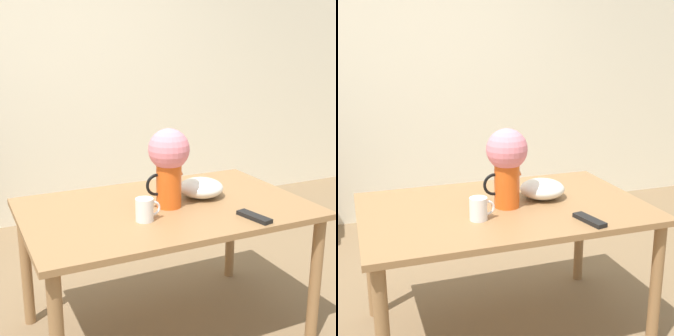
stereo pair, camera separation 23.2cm
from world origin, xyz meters
TOP-DOWN VIEW (x-y plane):
  - wall_back at (0.00, 2.00)m, footprint 8.00×0.05m
  - table at (0.20, 0.02)m, footprint 1.44×0.93m
  - flower_vase at (0.21, 0.01)m, footprint 0.23×0.21m
  - coffee_mug at (0.03, -0.12)m, footprint 0.12×0.08m
  - white_bowl at (0.44, 0.08)m, footprint 0.24×0.24m
  - remote_control at (0.50, -0.32)m, footprint 0.09×0.19m

SIDE VIEW (x-z plane):
  - table at x=0.20m, z-range 0.28..1.01m
  - remote_control at x=0.50m, z-range 0.73..0.75m
  - white_bowl at x=0.44m, z-range 0.73..0.83m
  - coffee_mug at x=0.03m, z-range 0.73..0.84m
  - flower_vase at x=0.21m, z-range 0.77..1.18m
  - wall_back at x=0.00m, z-range 0.00..2.60m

